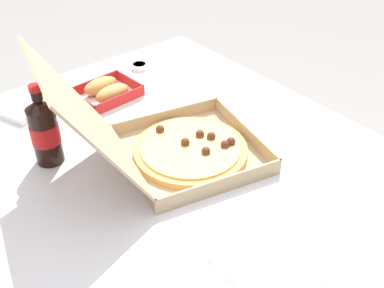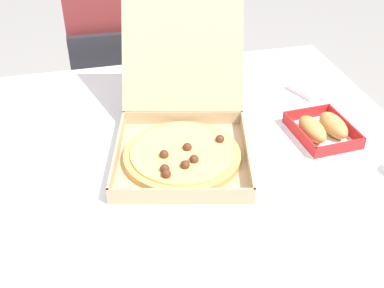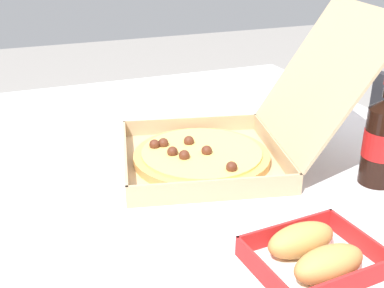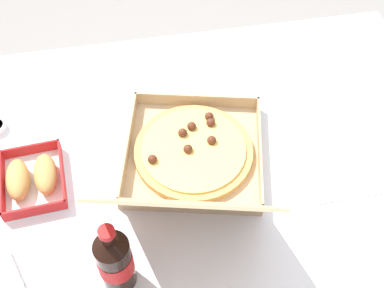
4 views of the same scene
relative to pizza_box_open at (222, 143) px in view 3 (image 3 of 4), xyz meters
The scene contains 5 objects.
dining_table 0.13m from the pizza_box_open, 158.36° to the left, with size 1.36×1.08×0.76m.
pizza_box_open is the anchor object (origin of this frame).
bread_side_box 0.39m from the pizza_box_open, ahead, with size 0.16×0.20×0.06m.
cola_bottle 0.33m from the pizza_box_open, 51.23° to the left, with size 0.07×0.07×0.22m.
paper_menu 0.40m from the pizza_box_open, 168.30° to the left, with size 0.21×0.15×0.00m, color white.
Camera 3 is at (0.92, -0.44, 1.23)m, focal length 44.82 mm.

